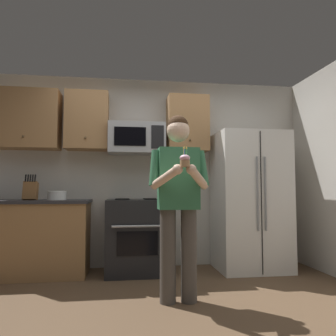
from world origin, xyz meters
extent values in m
plane|color=brown|center=(0.00, 0.00, 0.00)|extent=(6.00, 6.00, 0.00)
cube|color=beige|center=(0.00, 1.75, 1.30)|extent=(4.40, 0.10, 2.60)
cube|color=black|center=(-0.15, 1.36, 0.46)|extent=(0.76, 0.66, 0.92)
cube|color=black|center=(-0.15, 1.02, 0.42)|extent=(0.48, 0.01, 0.28)
cylinder|color=#99999E|center=(-0.15, 1.00, 0.62)|extent=(0.60, 0.03, 0.03)
cylinder|color=black|center=(-0.33, 1.22, 0.93)|extent=(0.18, 0.18, 0.01)
cylinder|color=black|center=(0.03, 1.22, 0.93)|extent=(0.18, 0.18, 0.01)
cylinder|color=black|center=(-0.33, 1.50, 0.93)|extent=(0.18, 0.18, 0.01)
cylinder|color=black|center=(0.03, 1.50, 0.93)|extent=(0.18, 0.18, 0.01)
cube|color=#9EA0A5|center=(-0.15, 1.48, 1.72)|extent=(0.74, 0.40, 0.40)
cube|color=black|center=(-0.24, 1.28, 1.72)|extent=(0.40, 0.01, 0.24)
cube|color=black|center=(0.11, 1.28, 1.72)|extent=(0.16, 0.01, 0.30)
cube|color=white|center=(1.35, 1.32, 0.90)|extent=(0.90, 0.72, 1.80)
cylinder|color=gray|center=(1.30, 0.94, 1.00)|extent=(0.02, 0.02, 0.90)
cylinder|color=gray|center=(1.40, 0.94, 1.00)|extent=(0.02, 0.02, 0.90)
cube|color=black|center=(1.35, 0.95, 0.90)|extent=(0.01, 0.01, 1.74)
cube|color=#9E7247|center=(-1.55, 1.53, 1.95)|extent=(0.80, 0.34, 0.76)
sphere|color=brown|center=(-1.55, 1.35, 1.70)|extent=(0.03, 0.03, 0.03)
cube|color=#9E7247|center=(-0.80, 1.53, 1.95)|extent=(0.55, 0.34, 0.76)
sphere|color=brown|center=(-0.80, 1.35, 1.70)|extent=(0.03, 0.03, 0.03)
cube|color=#9E7247|center=(0.55, 1.53, 1.95)|extent=(0.55, 0.34, 0.76)
sphere|color=brown|center=(0.55, 1.35, 1.70)|extent=(0.03, 0.03, 0.03)
cube|color=#9E7247|center=(-1.45, 1.38, 0.44)|extent=(1.40, 0.62, 0.88)
cube|color=#2D2D33|center=(-1.45, 1.38, 0.90)|extent=(1.44, 0.66, 0.04)
cube|color=brown|center=(-1.44, 1.33, 1.03)|extent=(0.16, 0.15, 0.24)
cylinder|color=black|center=(-1.49, 1.31, 1.19)|extent=(0.02, 0.04, 0.09)
cylinder|color=black|center=(-1.47, 1.31, 1.19)|extent=(0.02, 0.04, 0.09)
cylinder|color=black|center=(-1.44, 1.31, 1.19)|extent=(0.02, 0.04, 0.09)
cylinder|color=black|center=(-1.41, 1.31, 1.19)|extent=(0.02, 0.04, 0.09)
cylinder|color=black|center=(-1.38, 1.31, 1.19)|extent=(0.02, 0.04, 0.09)
cylinder|color=white|center=(-1.14, 1.38, 0.97)|extent=(0.23, 0.23, 0.10)
torus|color=white|center=(-1.14, 1.38, 1.02)|extent=(0.24, 0.24, 0.01)
cylinder|color=#4C4742|center=(0.10, 0.22, 0.43)|extent=(0.15, 0.15, 0.86)
cylinder|color=#4C4742|center=(0.30, 0.22, 0.43)|extent=(0.15, 0.15, 0.86)
cube|color=#33724C|center=(0.20, 0.22, 1.15)|extent=(0.38, 0.22, 0.58)
sphere|color=beige|center=(0.20, 0.22, 1.61)|extent=(0.22, 0.22, 0.22)
sphere|color=#382314|center=(0.20, 0.23, 1.66)|extent=(0.20, 0.20, 0.20)
cylinder|color=#33724C|center=(-0.03, 0.19, 1.25)|extent=(0.15, 0.18, 0.35)
cylinder|color=beige|center=(0.05, 0.03, 1.15)|extent=(0.26, 0.33, 0.21)
sphere|color=beige|center=(0.14, -0.10, 1.22)|extent=(0.09, 0.09, 0.09)
cylinder|color=#33724C|center=(0.42, 0.19, 1.25)|extent=(0.15, 0.18, 0.35)
cylinder|color=beige|center=(0.35, 0.03, 1.15)|extent=(0.26, 0.33, 0.21)
sphere|color=beige|center=(0.26, -0.10, 1.22)|extent=(0.09, 0.09, 0.09)
cylinder|color=#A87F56|center=(0.20, -0.12, 1.26)|extent=(0.08, 0.08, 0.06)
ellipsoid|color=#F2B2CC|center=(0.20, -0.12, 1.31)|extent=(0.09, 0.09, 0.06)
cylinder|color=#4CBF66|center=(0.21, -0.12, 1.36)|extent=(0.01, 0.01, 0.06)
ellipsoid|color=#FFD159|center=(0.21, -0.12, 1.40)|extent=(0.01, 0.01, 0.02)
cylinder|color=#F2D84C|center=(0.19, -0.11, 1.36)|extent=(0.01, 0.01, 0.06)
ellipsoid|color=#FFD159|center=(0.19, -0.11, 1.40)|extent=(0.01, 0.01, 0.02)
cylinder|color=#4C7FE5|center=(0.19, -0.13, 1.36)|extent=(0.01, 0.01, 0.06)
ellipsoid|color=#FFD159|center=(0.19, -0.13, 1.40)|extent=(0.01, 0.01, 0.02)
camera|label=1|loc=(-0.32, -2.85, 1.04)|focal=35.00mm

